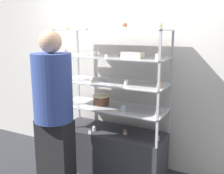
{
  "coord_description": "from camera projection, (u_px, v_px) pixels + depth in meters",
  "views": [
    {
      "loc": [
        1.4,
        -2.74,
        1.77
      ],
      "look_at": [
        0.0,
        0.0,
        1.11
      ],
      "focal_mm": 42.0,
      "sensor_mm": 36.0,
      "label": 1
    }
  ],
  "objects": [
    {
      "name": "ground_plane",
      "position": [
        112.0,
        171.0,
        3.38
      ],
      "size": [
        20.0,
        20.0,
        0.0
      ],
      "primitive_type": "plane",
      "color": "#2D2D33"
    },
    {
      "name": "back_wall",
      "position": [
        126.0,
        67.0,
        3.45
      ],
      "size": [
        8.0,
        0.05,
        2.6
      ],
      "color": "silver",
      "rests_on": "ground_plane"
    },
    {
      "name": "display_base",
      "position": [
        112.0,
        151.0,
        3.32
      ],
      "size": [
        1.32,
        0.5,
        0.55
      ],
      "color": "#333338",
      "rests_on": "ground_plane"
    },
    {
      "name": "display_riser_lower",
      "position": [
        112.0,
        108.0,
        3.2
      ],
      "size": [
        1.32,
        0.5,
        0.31
      ],
      "color": "#B7B7BC",
      "rests_on": "display_base"
    },
    {
      "name": "display_riser_middle",
      "position": [
        112.0,
        83.0,
        3.14
      ],
      "size": [
        1.32,
        0.5,
        0.31
      ],
      "color": "#B7B7BC",
      "rests_on": "display_riser_lower"
    },
    {
      "name": "display_riser_upper",
      "position": [
        112.0,
        58.0,
        3.07
      ],
      "size": [
        1.32,
        0.5,
        0.31
      ],
      "color": "#B7B7BC",
      "rests_on": "display_riser_middle"
    },
    {
      "name": "display_riser_top",
      "position": [
        112.0,
        31.0,
        3.01
      ],
      "size": [
        1.32,
        0.5,
        0.31
      ],
      "color": "#B7B7BC",
      "rests_on": "display_riser_upper"
    },
    {
      "name": "layer_cake_centerpiece",
      "position": [
        101.0,
        100.0,
        3.28
      ],
      "size": [
        0.21,
        0.21,
        0.12
      ],
      "color": "brown",
      "rests_on": "display_riser_lower"
    },
    {
      "name": "sheet_cake_frosted",
      "position": [
        133.0,
        55.0,
        2.88
      ],
      "size": [
        0.23,
        0.15,
        0.07
      ],
      "color": "beige",
      "rests_on": "display_riser_upper"
    },
    {
      "name": "cupcake_0",
      "position": [
        69.0,
        123.0,
        3.45
      ],
      "size": [
        0.05,
        0.05,
        0.06
      ],
      "color": "#CCB28C",
      "rests_on": "display_base"
    },
    {
      "name": "cupcake_1",
      "position": [
        94.0,
        128.0,
        3.24
      ],
      "size": [
        0.05,
        0.05,
        0.06
      ],
      "color": "beige",
      "rests_on": "display_base"
    },
    {
      "name": "cupcake_2",
      "position": [
        125.0,
        132.0,
        3.13
      ],
      "size": [
        0.05,
        0.05,
        0.06
      ],
      "color": "white",
      "rests_on": "display_base"
    },
    {
      "name": "cupcake_3",
      "position": [
        157.0,
        138.0,
        2.96
      ],
      "size": [
        0.05,
        0.05,
        0.06
      ],
      "color": "white",
      "rests_on": "display_base"
    },
    {
      "name": "price_tag_0",
      "position": [
        90.0,
        132.0,
        3.14
      ],
      "size": [
        0.04,
        0.0,
        0.04
      ],
      "color": "white",
      "rests_on": "display_base"
    },
    {
      "name": "cupcake_4",
      "position": [
        68.0,
        100.0,
        3.38
      ],
      "size": [
        0.06,
        0.06,
        0.07
      ],
      "color": "beige",
      "rests_on": "display_riser_lower"
    },
    {
      "name": "cupcake_5",
      "position": [
        123.0,
        108.0,
        3.01
      ],
      "size": [
        0.06,
        0.06,
        0.07
      ],
      "color": "beige",
      "rests_on": "display_riser_lower"
    },
    {
      "name": "cupcake_6",
      "position": [
        158.0,
        114.0,
        2.81
      ],
      "size": [
        0.06,
        0.06,
        0.07
      ],
      "color": "white",
      "rests_on": "display_riser_lower"
    },
    {
      "name": "price_tag_1",
      "position": [
        77.0,
        106.0,
        3.15
      ],
      "size": [
        0.04,
        0.0,
        0.04
      ],
      "color": "white",
      "rests_on": "display_riser_lower"
    },
    {
      "name": "cupcake_7",
      "position": [
        65.0,
        77.0,
        3.3
      ],
      "size": [
        0.05,
        0.05,
        0.06
      ],
      "color": "white",
      "rests_on": "display_riser_middle"
    },
    {
      "name": "cupcake_8",
      "position": [
        92.0,
        80.0,
        3.09
      ],
      "size": [
        0.05,
        0.05,
        0.06
      ],
      "color": "#CCB28C",
      "rests_on": "display_riser_middle"
    },
    {
      "name": "cupcake_9",
      "position": [
        126.0,
        82.0,
        2.97
      ],
      "size": [
        0.05,
        0.05,
        0.06
      ],
      "color": "white",
      "rests_on": "display_riser_middle"
    },
    {
      "name": "cupcake_10",
      "position": [
        159.0,
        86.0,
        2.77
      ],
      "size": [
        0.05,
        0.05,
        0.06
      ],
      "color": "white",
      "rests_on": "display_riser_middle"
    },
    {
      "name": "price_tag_2",
      "position": [
        81.0,
        81.0,
        3.06
      ],
      "size": [
        0.04,
        0.0,
        0.04
      ],
      "color": "white",
      "rests_on": "display_riser_middle"
    },
    {
      "name": "cupcake_11",
      "position": [
        64.0,
        52.0,
        3.2
      ],
      "size": [
        0.07,
        0.07,
        0.08
      ],
      "color": "beige",
      "rests_on": "display_riser_upper"
    },
    {
      "name": "cupcake_12",
      "position": [
        93.0,
        53.0,
        3.07
      ],
      "size": [
        0.07,
        0.07,
        0.08
      ],
      "color": "white",
      "rests_on": "display_riser_upper"
    },
    {
      "name": "cupcake_13",
      "position": [
        158.0,
        56.0,
        2.73
      ],
      "size": [
        0.07,
        0.07,
        0.08
      ],
      "color": "white",
      "rests_on": "display_riser_upper"
    },
    {
      "name": "price_tag_3",
      "position": [
        106.0,
        56.0,
        2.84
      ],
      "size": [
        0.04,
        0.0,
        0.04
      ],
      "color": "white",
      "rests_on": "display_riser_upper"
    },
    {
      "name": "cupcake_14",
      "position": [
        67.0,
        27.0,
        3.21
      ],
      "size": [
        0.07,
        0.07,
        0.08
      ],
      "color": "#CCB28C",
      "rests_on": "display_riser_top"
    },
    {
      "name": "cupcake_15",
      "position": [
        91.0,
        26.0,
        2.99
      ],
      "size": [
        0.07,
        0.07,
        0.08
      ],
      "color": "beige",
      "rests_on": "display_riser_top"
    },
    {
      "name": "cupcake_16",
      "position": [
        124.0,
        26.0,
        2.83
      ],
      "size": [
        0.07,
        0.07,
        0.08
      ],
      "color": "white",
      "rests_on": "display_riser_top"
    },
    {
      "name": "cupcake_17",
      "position": [
        160.0,
        26.0,
        2.61
      ],
      "size": [
        0.07,
        0.07,
        0.08
      ],
      "color": "beige",
      "rests_on": "display_riser_top"
    },
    {
      "name": "price_tag_4",
      "position": [
        83.0,
        28.0,
        2.91
      ],
      "size": [
        0.04,
        0.0,
        0.04
      ],
      "color": "white",
      "rests_on": "display_riser_top"
    },
    {
      "name": "donut_glazed",
      "position": [
        85.0,
        28.0,
        3.15
      ],
      "size": [
        0.14,
        0.14,
        0.04
      ],
      "color": "#EFB2BC",
      "rests_on": "display_riser_top"
    },
    {
      "name": "customer_figure",
      "position": [
        54.0,
        109.0,
        2.79
      ],
      "size": [
        0.41,
        0.41,
        1.78
      ],
      "color": "black",
      "rests_on": "ground_plane"
    }
  ]
}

